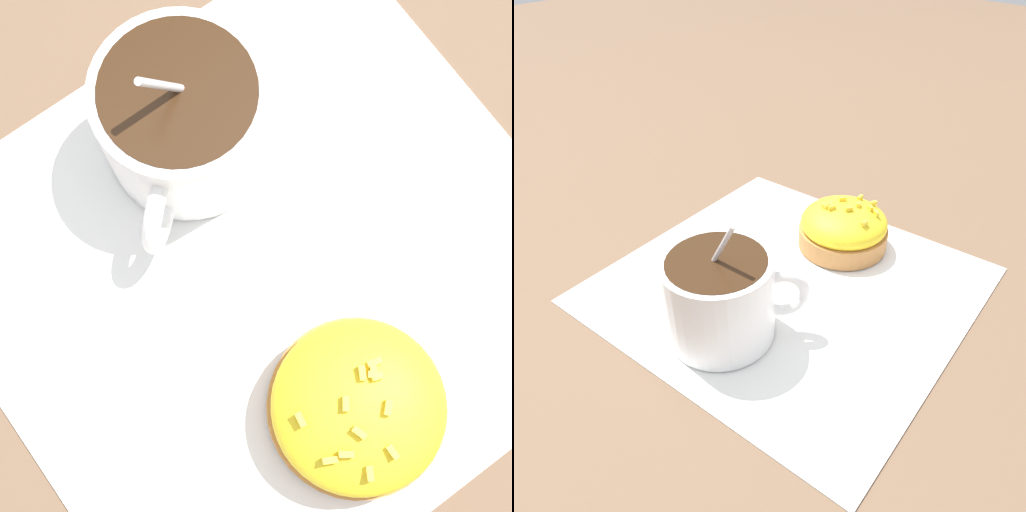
% 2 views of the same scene
% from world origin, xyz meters
% --- Properties ---
extents(ground_plane, '(3.00, 3.00, 0.00)m').
position_xyz_m(ground_plane, '(0.00, 0.00, 0.00)').
color(ground_plane, brown).
extents(paper_napkin, '(0.32, 0.33, 0.00)m').
position_xyz_m(paper_napkin, '(0.00, 0.00, 0.00)').
color(paper_napkin, white).
rests_on(paper_napkin, ground_plane).
extents(coffee_cup, '(0.10, 0.10, 0.11)m').
position_xyz_m(coffee_cup, '(-0.08, -0.00, 0.04)').
color(coffee_cup, white).
rests_on(coffee_cup, paper_napkin).
extents(frosted_pastry, '(0.09, 0.09, 0.05)m').
position_xyz_m(frosted_pastry, '(0.08, -0.00, 0.02)').
color(frosted_pastry, '#B2753D').
rests_on(frosted_pastry, paper_napkin).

